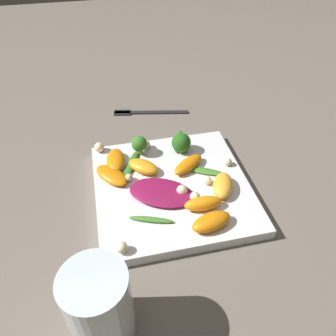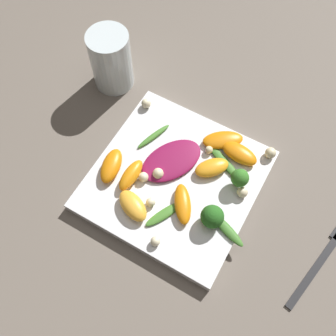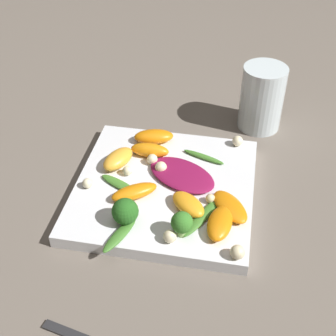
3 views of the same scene
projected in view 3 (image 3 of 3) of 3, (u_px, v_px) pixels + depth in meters
The scene contains 25 objects.
ground_plane at pixel (165, 194), 0.70m from camera, with size 2.40×2.40×0.00m, color #6B6056.
plate at pixel (165, 189), 0.69m from camera, with size 0.26×0.26×0.02m.
drinking_glass at pixel (262, 98), 0.80m from camera, with size 0.07×0.07×0.11m.
radicchio_leaf_0 at pixel (182, 175), 0.70m from camera, with size 0.11×0.13×0.01m.
orange_segment_0 at pixel (154, 137), 0.76m from camera, with size 0.05×0.07×0.02m.
orange_segment_1 at pixel (150, 150), 0.73m from camera, with size 0.02×0.06×0.02m.
orange_segment_2 at pixel (188, 204), 0.64m from camera, with size 0.06×0.06×0.02m.
orange_segment_3 at pixel (134, 192), 0.66m from camera, with size 0.06×0.07×0.02m.
orange_segment_4 at pixel (230, 207), 0.64m from camera, with size 0.08×0.07×0.01m.
orange_segment_5 at pixel (118, 159), 0.72m from camera, with size 0.07×0.05×0.02m.
orange_segment_6 at pixel (220, 223), 0.61m from camera, with size 0.07×0.04×0.02m.
broccoli_floret_0 at pixel (125, 212), 0.62m from camera, with size 0.04×0.04×0.04m.
broccoli_floret_1 at pixel (182, 223), 0.60m from camera, with size 0.03×0.03×0.04m.
arugula_sprig_0 at pixel (120, 184), 0.68m from camera, with size 0.05×0.07×0.01m.
arugula_sprig_1 at pixel (120, 234), 0.61m from camera, with size 0.07×0.04×0.01m.
arugula_sprig_2 at pixel (203, 216), 0.63m from camera, with size 0.09×0.05×0.01m.
arugula_sprig_3 at pixel (204, 157), 0.73m from camera, with size 0.03×0.07×0.01m.
macadamia_nut_0 at pixel (238, 141), 0.75m from camera, with size 0.02×0.02×0.02m.
macadamia_nut_1 at pixel (161, 167), 0.70m from camera, with size 0.02×0.02×0.02m.
macadamia_nut_2 at pixel (170, 236), 0.60m from camera, with size 0.02×0.02×0.02m.
macadamia_nut_3 at pixel (237, 252), 0.58m from camera, with size 0.02×0.02×0.02m.
macadamia_nut_4 at pixel (128, 171), 0.70m from camera, with size 0.01×0.01×0.01m.
macadamia_nut_5 at pixel (210, 198), 0.65m from camera, with size 0.01×0.01×0.01m.
macadamia_nut_6 at pixel (152, 159), 0.72m from camera, with size 0.02×0.02×0.02m.
macadamia_nut_7 at pixel (87, 183), 0.68m from camera, with size 0.01×0.01×0.01m.
Camera 3 is at (0.50, 0.10, 0.48)m, focal length 50.00 mm.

